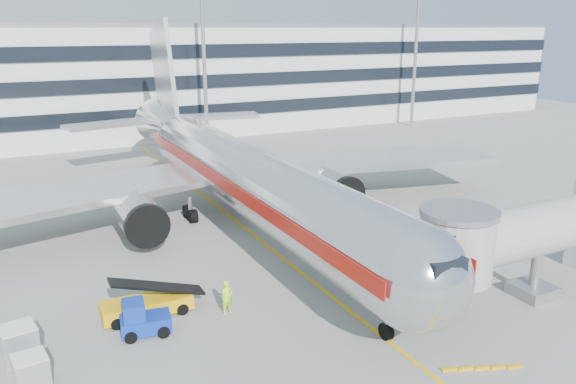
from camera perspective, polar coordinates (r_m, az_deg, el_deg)
name	(u,v)px	position (r m, az deg, el deg)	size (l,w,h in m)	color
ground	(309,278)	(35.46, 2.10, -8.76)	(180.00, 180.00, 0.00)	gray
lead_in_line	(246,229)	(43.78, -4.28, -3.78)	(0.25, 70.00, 0.01)	#E5AA0C
main_jet	(236,171)	(44.06, -5.27, 2.09)	(50.95, 48.70, 16.06)	silver
jet_bridge	(560,229)	(36.10, 25.95, -3.39)	(17.80, 4.50, 7.00)	silver
terminal	(118,79)	(87.66, -16.93, 10.95)	(150.00, 24.25, 15.60)	silver
light_mast_centre	(203,29)	(73.90, -8.65, 16.07)	(2.40, 1.20, 25.45)	gray
light_mast_east	(417,29)	(90.72, 12.98, 15.88)	(2.40, 1.20, 25.45)	gray
belt_loader	(147,304)	(31.89, -14.18, -10.96)	(5.03, 1.85, 2.41)	#E5A909
baggage_tug	(142,320)	(30.09, -14.61, -12.46)	(2.68, 1.91, 1.87)	#0D2D96
cargo_container_right	(19,343)	(30.09, -25.65, -13.62)	(1.79, 1.79, 1.65)	#BBBDC3
cargo_container_front	(31,371)	(27.86, -24.64, -16.23)	(1.54, 1.54, 1.46)	#BBBDC3
ramp_worker	(227,297)	(31.23, -6.20, -10.57)	(0.70, 0.46, 1.91)	#ADFD1A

